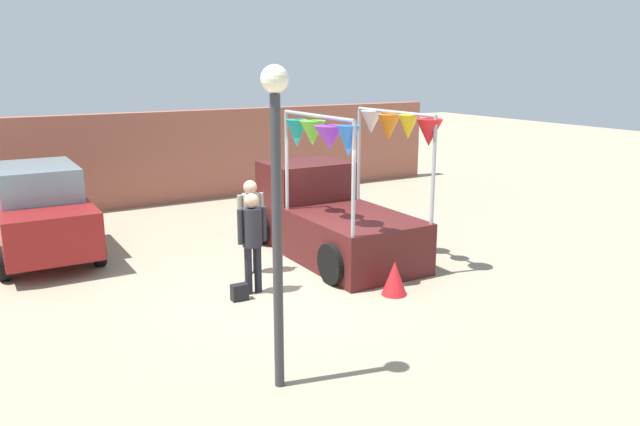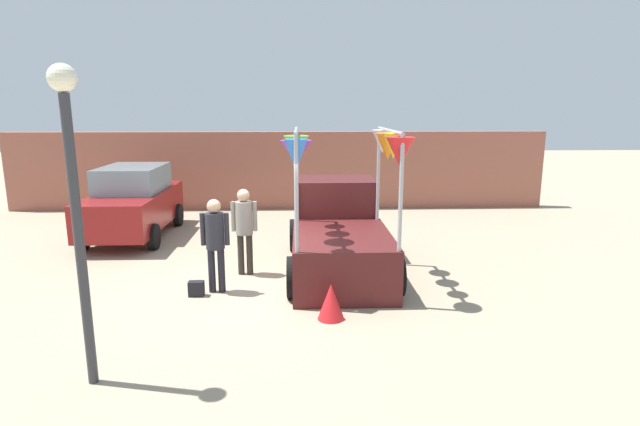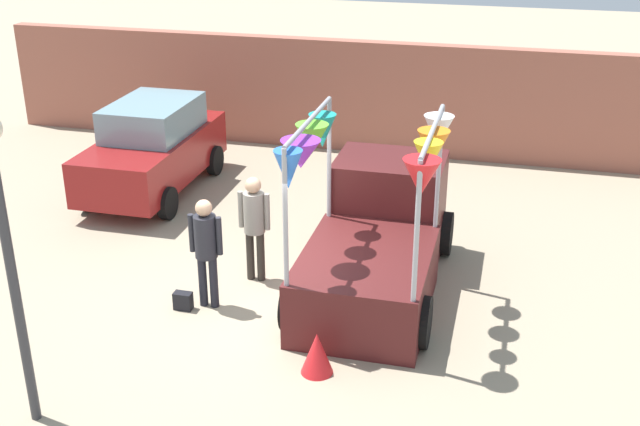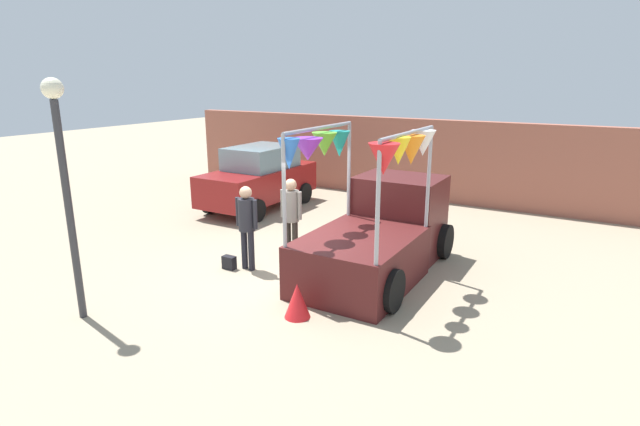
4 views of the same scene
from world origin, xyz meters
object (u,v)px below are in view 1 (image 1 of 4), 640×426
(handbag, at_px, (240,292))
(parked_car, at_px, (40,211))
(person_customer, at_px, (252,233))
(folded_kite_bundle_crimson, at_px, (394,278))
(person_vendor, at_px, (251,217))
(street_lamp, at_px, (276,184))
(vendor_truck, at_px, (329,211))

(handbag, bearing_deg, parked_car, 119.49)
(person_customer, bearing_deg, folded_kite_bundle_crimson, -32.52)
(person_customer, relative_size, folded_kite_bundle_crimson, 2.95)
(person_vendor, distance_m, street_lamp, 4.61)
(handbag, bearing_deg, street_lamp, -103.75)
(person_vendor, bearing_deg, handbag, -122.89)
(handbag, bearing_deg, folded_kite_bundle_crimson, -24.80)
(handbag, distance_m, street_lamp, 3.84)
(person_customer, bearing_deg, handbag, -150.26)
(vendor_truck, distance_m, folded_kite_bundle_crimson, 2.78)
(person_customer, bearing_deg, vendor_truck, 30.24)
(parked_car, bearing_deg, person_customer, -55.97)
(street_lamp, bearing_deg, person_customer, 71.15)
(folded_kite_bundle_crimson, bearing_deg, street_lamp, -150.09)
(person_customer, distance_m, street_lamp, 3.60)
(handbag, relative_size, street_lamp, 0.07)
(parked_car, bearing_deg, person_vendor, -44.48)
(folded_kite_bundle_crimson, bearing_deg, person_vendor, 125.18)
(parked_car, distance_m, handbag, 5.14)
(vendor_truck, bearing_deg, person_customer, -149.76)
(folded_kite_bundle_crimson, bearing_deg, parked_car, 131.58)
(vendor_truck, relative_size, handbag, 14.71)
(vendor_truck, height_order, parked_car, vendor_truck)
(person_customer, relative_size, handbag, 6.32)
(parked_car, height_order, street_lamp, street_lamp)
(vendor_truck, height_order, street_lamp, street_lamp)
(parked_car, relative_size, street_lamp, 1.03)
(vendor_truck, relative_size, person_customer, 2.33)
(person_vendor, xyz_separation_m, folded_kite_bundle_crimson, (1.63, -2.32, -0.79))
(person_customer, xyz_separation_m, folded_kite_bundle_crimson, (2.06, -1.31, -0.78))
(parked_car, distance_m, folded_kite_bundle_crimson, 7.42)
(handbag, height_order, folded_kite_bundle_crimson, folded_kite_bundle_crimson)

